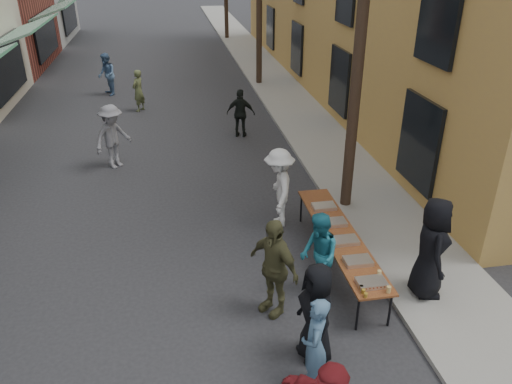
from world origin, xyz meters
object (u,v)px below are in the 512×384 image
object	(u,v)px
utility_pole_near	(362,19)
catering_tray_sausage	(371,283)
serving_table	(340,236)
guest_front_a	(316,313)
server	(431,248)
guest_front_c	(319,255)

from	to	relation	value
utility_pole_near	catering_tray_sausage	distance (m)	5.57
utility_pole_near	catering_tray_sausage	xyz separation A→B (m)	(-0.99, -4.04, -3.71)
catering_tray_sausage	serving_table	bearing A→B (deg)	90.00
utility_pole_near	catering_tray_sausage	bearing A→B (deg)	-103.80
serving_table	catering_tray_sausage	distance (m)	1.65
guest_front_a	server	world-z (taller)	server
guest_front_c	server	bearing A→B (deg)	73.51
guest_front_c	utility_pole_near	bearing A→B (deg)	149.48
guest_front_a	guest_front_c	distance (m)	1.64
serving_table	guest_front_c	xyz separation A→B (m)	(-0.67, -0.75, 0.12)
catering_tray_sausage	server	distance (m)	1.37
guest_front_a	serving_table	bearing A→B (deg)	144.83
utility_pole_near	serving_table	bearing A→B (deg)	-112.56
utility_pole_near	guest_front_c	size ratio (longest dim) A/B	5.43
catering_tray_sausage	utility_pole_near	bearing A→B (deg)	76.20
guest_front_a	server	xyz separation A→B (m)	(2.44, 1.08, 0.21)
utility_pole_near	server	world-z (taller)	utility_pole_near
guest_front_c	catering_tray_sausage	bearing A→B (deg)	33.80
catering_tray_sausage	guest_front_c	size ratio (longest dim) A/B	0.30
guest_front_a	server	bearing A→B (deg)	105.65
guest_front_a	server	size ratio (longest dim) A/B	0.89
catering_tray_sausage	guest_front_a	bearing A→B (deg)	-150.60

